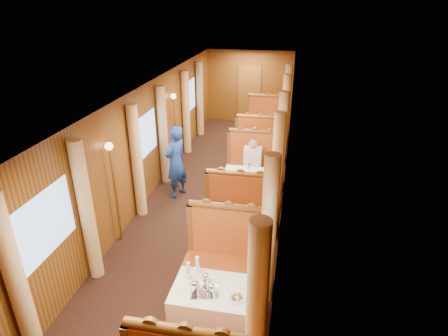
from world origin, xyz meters
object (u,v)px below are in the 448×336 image
(banquette_mid_aft, at_px, (253,168))
(steward, at_px, (176,162))
(banquette_near_aft, at_px, (227,259))
(tea_tray, at_px, (204,292))
(table_near, at_px, (213,311))
(teapot_right, at_px, (212,291))
(teapot_left, at_px, (195,288))
(teapot_back, at_px, (205,279))
(banquette_mid_fwd, at_px, (241,211))
(table_mid, at_px, (248,189))
(passenger, at_px, (252,159))
(rose_vase_mid, at_px, (249,166))
(banquette_far_fwd, at_px, (260,146))
(fruit_plate, at_px, (236,298))
(table_far, at_px, (263,135))
(banquette_far_aft, at_px, (266,123))
(rose_vase_far, at_px, (265,118))

(banquette_mid_aft, xyz_separation_m, steward, (-1.63, -0.91, 0.41))
(banquette_near_aft, height_order, tea_tray, banquette_near_aft)
(table_near, height_order, teapot_right, teapot_right)
(banquette_mid_aft, height_order, teapot_left, banquette_mid_aft)
(tea_tray, bearing_deg, teapot_back, 98.50)
(banquette_mid_fwd, bearing_deg, table_near, -90.00)
(table_mid, bearing_deg, passenger, 90.00)
(tea_tray, height_order, rose_vase_mid, rose_vase_mid)
(banquette_mid_fwd, xyz_separation_m, banquette_far_fwd, (0.00, 3.50, 0.00))
(banquette_far_fwd, relative_size, teapot_left, 7.96)
(steward, bearing_deg, fruit_plate, 50.43)
(teapot_left, distance_m, teapot_back, 0.21)
(fruit_plate, xyz_separation_m, passenger, (-0.32, 4.38, -0.03))
(banquette_far_fwd, relative_size, teapot_back, 9.22)
(banquette_mid_aft, distance_m, table_far, 2.49)
(banquette_mid_fwd, distance_m, fruit_plate, 2.64)
(banquette_mid_aft, bearing_deg, passenger, -90.00)
(table_mid, distance_m, banquette_mid_aft, 1.02)
(passenger, bearing_deg, tea_tray, -91.19)
(banquette_mid_fwd, relative_size, passenger, 1.76)
(tea_tray, bearing_deg, banquette_far_fwd, 89.14)
(teapot_right, distance_m, steward, 4.05)
(table_near, distance_m, fruit_plate, 0.52)
(banquette_near_aft, bearing_deg, banquette_far_fwd, 90.00)
(banquette_mid_fwd, relative_size, banquette_far_fwd, 1.00)
(steward, bearing_deg, rose_vase_mid, 108.13)
(teapot_back, bearing_deg, table_far, 107.13)
(banquette_mid_fwd, distance_m, banquette_far_aft, 5.53)
(tea_tray, distance_m, rose_vase_mid, 3.57)
(banquette_far_aft, distance_m, steward, 4.71)
(rose_vase_far, bearing_deg, fruit_plate, -87.67)
(table_far, height_order, teapot_right, teapot_right)
(table_near, height_order, steward, steward)
(steward, bearing_deg, banquette_mid_fwd, 78.16)
(banquette_far_fwd, bearing_deg, table_mid, -90.00)
(table_mid, xyz_separation_m, banquette_far_fwd, (0.00, 2.49, 0.05))
(teapot_left, distance_m, teapot_right, 0.21)
(tea_tray, bearing_deg, banquette_mid_aft, 88.87)
(table_mid, relative_size, banquette_far_aft, 0.78)
(table_mid, bearing_deg, rose_vase_mid, -48.91)
(banquette_mid_fwd, bearing_deg, banquette_near_aft, -90.00)
(banquette_near_aft, distance_m, teapot_back, 1.01)
(banquette_mid_fwd, height_order, rose_vase_far, banquette_mid_fwd)
(banquette_mid_aft, bearing_deg, tea_tray, -91.13)
(banquette_far_aft, bearing_deg, banquette_mid_aft, -90.00)
(teapot_right, xyz_separation_m, rose_vase_mid, (0.01, 3.57, 0.12))
(table_near, height_order, tea_tray, tea_tray)
(banquette_far_aft, relative_size, teapot_left, 7.96)
(teapot_left, bearing_deg, teapot_back, 84.70)
(fruit_plate, distance_m, steward, 4.20)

